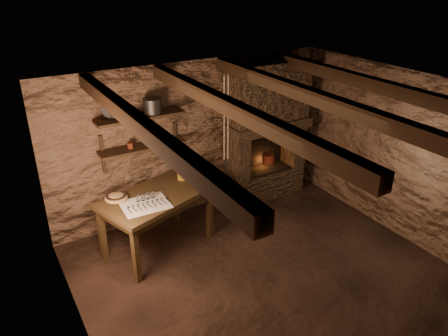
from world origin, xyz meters
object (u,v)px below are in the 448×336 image
iron_stockpot (153,106)px  stoneware_jug (182,166)px  wooden_bowl (116,198)px  red_pot (268,158)px  work_table (158,220)px

iron_stockpot → stoneware_jug: bearing=-59.4°
wooden_bowl → red_pot: bearing=8.0°
work_table → iron_stockpot: size_ratio=6.57×
stoneware_jug → iron_stockpot: (-0.23, 0.38, 0.81)m
work_table → stoneware_jug: 0.82m
work_table → wooden_bowl: size_ratio=5.55×
wooden_bowl → iron_stockpot: bearing=32.6°
stoneware_jug → wooden_bowl: stoneware_jug is taller
work_table → iron_stockpot: 1.56m
work_table → red_pot: 2.28m
stoneware_jug → iron_stockpot: bearing=116.4°
wooden_bowl → iron_stockpot: (0.78, 0.50, 0.98)m
red_pot → work_table: bearing=-167.3°
stoneware_jug → red_pot: bearing=4.5°
wooden_bowl → iron_stockpot: iron_stockpot is taller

